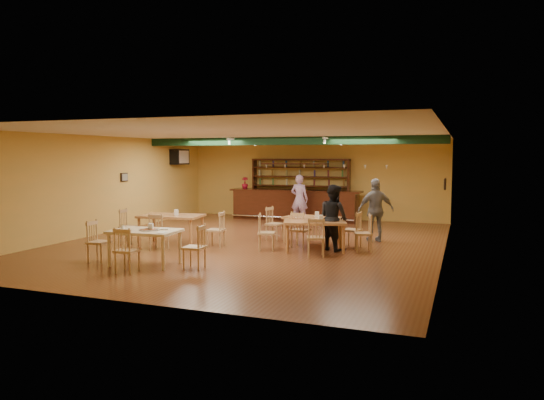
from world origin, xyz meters
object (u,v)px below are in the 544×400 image
at_px(dining_table_d, 315,236).
at_px(patron_right_a, 334,217).
at_px(near_table, 145,248).
at_px(dining_table_c, 171,230).
at_px(bar_counter, 295,205).
at_px(dining_table_b, 312,230).
at_px(patron_bar, 299,199).

distance_m(dining_table_d, patron_right_a, 0.67).
relative_size(dining_table_d, near_table, 1.05).
bearing_deg(dining_table_d, dining_table_c, 169.60).
xyz_separation_m(bar_counter, dining_table_c, (-1.45, -6.24, -0.16)).
distance_m(dining_table_b, dining_table_d, 1.14).
bearing_deg(patron_bar, near_table, 86.28).
relative_size(dining_table_c, patron_bar, 0.94).
height_order(near_table, patron_right_a, patron_right_a).
distance_m(near_table, patron_bar, 7.90).
height_order(bar_counter, dining_table_d, bar_counter).
bearing_deg(bar_counter, dining_table_c, -103.07).
bearing_deg(dining_table_c, dining_table_d, 1.30).
relative_size(dining_table_c, patron_right_a, 0.97).
relative_size(dining_table_b, near_table, 1.01).
relative_size(dining_table_c, near_table, 1.12).
distance_m(dining_table_b, near_table, 4.79).
xyz_separation_m(dining_table_d, patron_right_a, (0.42, 0.27, 0.46)).
bearing_deg(dining_table_c, dining_table_b, 18.32).
relative_size(bar_counter, dining_table_c, 3.04).
xyz_separation_m(dining_table_c, patron_right_a, (4.26, 0.80, 0.43)).
distance_m(patron_bar, patron_right_a, 5.19).
height_order(bar_counter, patron_bar, patron_bar).
bearing_deg(dining_table_c, patron_bar, 64.26).
relative_size(near_table, patron_right_a, 0.87).
xyz_separation_m(dining_table_b, patron_bar, (-1.57, 3.81, 0.50)).
xyz_separation_m(near_table, patron_right_a, (3.44, 3.20, 0.45)).
distance_m(dining_table_c, patron_bar, 5.75).
height_order(dining_table_c, dining_table_d, dining_table_c).
relative_size(bar_counter, near_table, 3.41).
distance_m(near_table, patron_right_a, 4.72).
bearing_deg(dining_table_b, patron_right_a, -35.30).
relative_size(dining_table_d, patron_right_a, 0.91).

